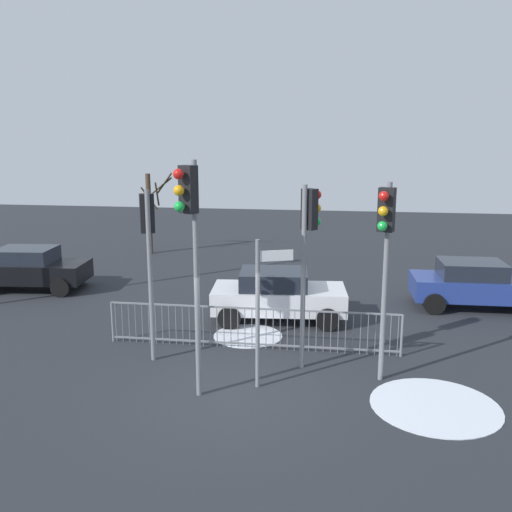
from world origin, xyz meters
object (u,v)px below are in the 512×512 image
Objects in this scene: traffic_light_rear_left at (385,239)px; direction_sign_post at (260,306)px; car_white_near at (278,294)px; traffic_light_mid_right at (308,235)px; traffic_light_mid_left at (190,228)px; car_blue_far at (474,284)px; bare_tree_left at (151,210)px; traffic_light_rear_right at (148,236)px; car_black_trailing at (30,268)px.

traffic_light_rear_left is 2.92m from direction_sign_post.
direction_sign_post is 0.81× the size of car_white_near.
traffic_light_mid_left reaches higher than traffic_light_mid_right.
car_white_near is (-0.13, 4.44, -1.01)m from direction_sign_post.
traffic_light_mid_right is at bearing -77.29° from car_white_near.
car_blue_far is (7.01, 7.24, -2.73)m from traffic_light_mid_left.
traffic_light_mid_left is at bearing 38.90° from traffic_light_rear_left.
direction_sign_post is 0.83× the size of car_blue_far.
traffic_light_mid_left reaches higher than direction_sign_post.
traffic_light_rear_left is 4.00m from traffic_light_mid_left.
traffic_light_rear_left is at bearing -53.03° from bare_tree_left.
bare_tree_left is at bearing 151.35° from car_blue_far.
bare_tree_left is (-7.77, 11.81, -1.08)m from traffic_light_mid_right.
traffic_light_rear_right is at bearing -149.31° from car_blue_far.
bare_tree_left is at bearing 160.10° from traffic_light_mid_right.
traffic_light_rear_left reaches higher than car_blue_far.
car_blue_far and car_white_near have the same top height.
traffic_light_mid_right is 14.17m from bare_tree_left.
traffic_light_mid_right is 1.32× the size of direction_sign_post.
traffic_light_rear_right reaches higher than direction_sign_post.
car_blue_far is 0.97× the size of car_white_near.
direction_sign_post is at bearing -62.24° from bare_tree_left.
direction_sign_post reaches higher than car_blue_far.
car_white_near is (-2.64, 3.83, -2.39)m from traffic_light_rear_left.
traffic_light_mid_left is at bearing -171.96° from direction_sign_post.
traffic_light_rear_left is at bearing 14.54° from traffic_light_mid_right.
traffic_light_mid_left is at bearing -107.56° from car_white_near.
car_black_trailing is at bearing -7.17° from traffic_light_rear_left.
traffic_light_rear_left is (1.61, -0.66, 0.08)m from traffic_light_mid_right.
traffic_light_rear_right reaches higher than bare_tree_left.
traffic_light_rear_left is 7.18m from car_blue_far.
traffic_light_rear_left reaches higher than direction_sign_post.
traffic_light_rear_right is at bearing -45.74° from car_black_trailing.
direction_sign_post is at bearing -93.47° from car_white_near.
traffic_light_mid_left is at bearing -67.79° from bare_tree_left.
traffic_light_mid_right is 0.88× the size of traffic_light_mid_left.
car_black_trailing is (-7.74, 7.15, -2.73)m from traffic_light_mid_left.
traffic_light_mid_right is 1.09× the size of car_blue_far.
car_white_near is at bearing -18.35° from car_black_trailing.
traffic_light_mid_right is 7.54m from car_blue_far.
car_black_trailing is at bearing 123.46° from direction_sign_post.
traffic_light_mid_right is at bearing -108.63° from traffic_light_mid_left.
traffic_light_mid_right is at bearing -2.43° from traffic_light_rear_left.
traffic_light_mid_left reaches higher than car_black_trailing.
car_blue_far is at bearing -27.31° from bare_tree_left.
bare_tree_left is (-12.63, 6.52, 1.23)m from car_blue_far.
traffic_light_mid_right is 11.41m from car_black_trailing.
traffic_light_mid_left is 2.24m from direction_sign_post.
car_black_trailing is (-9.00, 6.46, -1.01)m from direction_sign_post.
traffic_light_rear_right is at bearing 135.77° from direction_sign_post.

